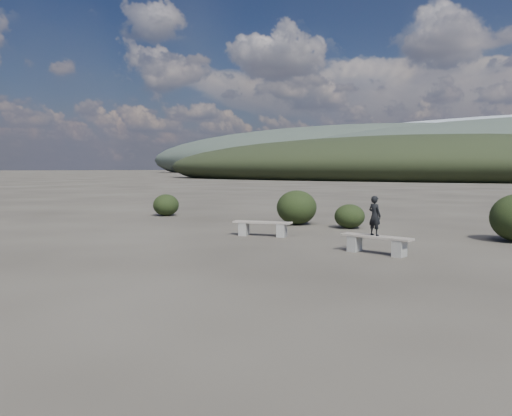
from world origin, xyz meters
The scene contains 7 objects.
ground centered at (0.00, 0.00, 0.00)m, with size 1200.00×1200.00×0.00m, color #312C26.
bench_left centered at (-1.76, 5.52, 0.29)m, with size 1.96×0.91×0.48m.
bench_right centered at (2.51, 4.24, 0.29)m, with size 1.92×0.65×0.47m.
seated_person centered at (2.45, 4.25, 0.99)m, with size 0.37×0.25×1.03m, color black.
shrub_b centered at (-2.44, 9.14, 0.67)m, with size 1.57×1.57×1.35m, color black.
shrub_c centered at (-0.21, 9.10, 0.45)m, with size 1.11×1.11×0.89m, color black.
shrub_f centered at (-9.27, 9.04, 0.50)m, with size 1.19×1.19×1.01m, color black.
Camera 1 is at (6.80, -8.12, 2.19)m, focal length 35.00 mm.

